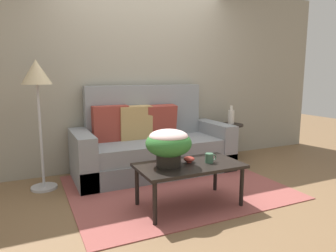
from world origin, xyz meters
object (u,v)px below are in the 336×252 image
object	(u,v)px
side_table	(231,135)
snack_bowl	(189,159)
couch	(151,146)
coffee_table	(189,168)
table_vase	(231,117)
potted_plant	(169,143)
floor_lamp	(37,84)
coffee_mug	(209,158)

from	to	relation	value
side_table	snack_bowl	distance (m)	1.92
couch	side_table	distance (m)	1.41
couch	side_table	size ratio (longest dim) A/B	3.82
coffee_table	table_vase	bearing A→B (deg)	41.83
coffee_table	potted_plant	bearing A→B (deg)	168.59
side_table	snack_bowl	bearing A→B (deg)	-139.03
snack_bowl	table_vase	xyz separation A→B (m)	(1.45, 1.27, 0.20)
couch	coffee_table	world-z (taller)	couch
snack_bowl	table_vase	bearing A→B (deg)	41.13
potted_plant	snack_bowl	xyz separation A→B (m)	(0.24, 0.01, -0.19)
floor_lamp	potted_plant	distance (m)	1.64
side_table	coffee_table	bearing A→B (deg)	-138.32
couch	snack_bowl	size ratio (longest dim) A/B	18.66
couch	side_table	world-z (taller)	couch
side_table	potted_plant	xyz separation A→B (m)	(-1.69, -1.27, 0.28)
coffee_mug	table_vase	size ratio (longest dim) A/B	0.44
coffee_table	side_table	bearing A→B (deg)	41.68
side_table	couch	bearing A→B (deg)	-175.00
snack_bowl	couch	bearing A→B (deg)	87.56
floor_lamp	couch	bearing A→B (deg)	2.51
coffee_table	couch	bearing A→B (deg)	86.38
coffee_table	table_vase	world-z (taller)	table_vase
potted_plant	table_vase	world-z (taller)	table_vase
side_table	potted_plant	bearing A→B (deg)	-142.93
coffee_mug	snack_bowl	bearing A→B (deg)	152.31
couch	coffee_mug	distance (m)	1.25
coffee_table	snack_bowl	bearing A→B (deg)	64.15
floor_lamp	potted_plant	bearing A→B (deg)	-44.92
snack_bowl	coffee_table	bearing A→B (deg)	-115.85
side_table	floor_lamp	bearing A→B (deg)	-176.23
potted_plant	snack_bowl	size ratio (longest dim) A/B	3.98
table_vase	potted_plant	bearing A→B (deg)	-142.77
table_vase	coffee_table	bearing A→B (deg)	-138.17
couch	floor_lamp	bearing A→B (deg)	-177.49
floor_lamp	snack_bowl	world-z (taller)	floor_lamp
potted_plant	coffee_mug	xyz separation A→B (m)	(0.42, -0.08, -0.18)
side_table	snack_bowl	xyz separation A→B (m)	(-1.45, -1.26, 0.09)
coffee_table	table_vase	xyz separation A→B (m)	(1.48, 1.33, 0.27)
table_vase	snack_bowl	bearing A→B (deg)	-138.87
table_vase	side_table	bearing A→B (deg)	-106.31
coffee_mug	snack_bowl	xyz separation A→B (m)	(-0.18, 0.10, -0.01)
coffee_table	coffee_mug	bearing A→B (deg)	-10.67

